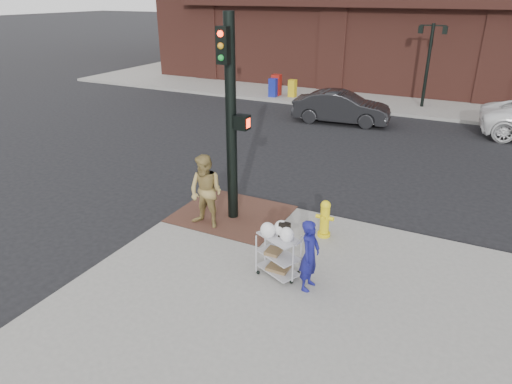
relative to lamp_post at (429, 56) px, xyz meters
The scene contains 13 objects.
ground 16.34m from the lamp_post, 97.13° to the right, with size 220.00×220.00×0.00m, color black.
brick_curb_ramp 15.52m from the lamp_post, 99.77° to the right, with size 2.80×2.40×0.01m, color #4A2E22.
lamp_post is the anchor object (origin of this frame).
parking_sign 10.64m from the lamp_post, behind, with size 0.05×0.05×2.20m, color black.
traffic_signal_pole 15.43m from the lamp_post, 99.24° to the right, with size 0.61×0.51×5.00m.
woman_blue 17.34m from the lamp_post, 88.82° to the right, with size 0.54×0.35×1.47m, color navy.
pedestrian_tan 16.26m from the lamp_post, 100.06° to the right, with size 0.90×0.70×1.85m, color #9E864A.
sedan_dark 5.61m from the lamp_post, 123.75° to the right, with size 1.51×4.32×1.42m, color black.
utility_cart 17.21m from the lamp_post, 91.22° to the right, with size 0.98×0.79×1.20m.
fire_hydrant 15.26m from the lamp_post, 90.18° to the right, with size 0.44×0.31×0.93m.
newsbox_red 8.06m from the lamp_post, behind, with size 0.48×0.44×1.15m, color #9F1A12.
newsbox_yellow 7.16m from the lamp_post, behind, with size 0.39×0.35×0.93m, color gold.
newsbox_blue 8.14m from the lamp_post, behind, with size 0.42×0.38×1.00m, color navy.
Camera 1 is at (4.82, -8.43, 5.53)m, focal length 32.00 mm.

